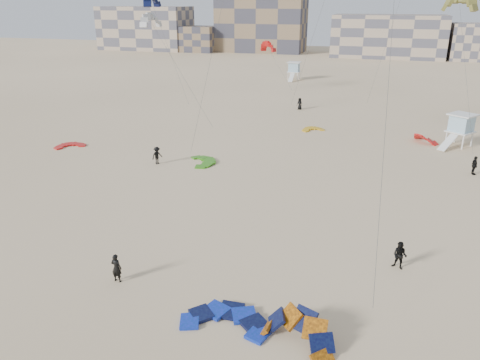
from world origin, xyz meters
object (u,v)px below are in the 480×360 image
(kite_ground_orange, at_px, (296,343))
(kite_ground_blue, at_px, (226,323))
(lifeguard_tower_near, at_px, (461,130))
(kitesurfer_main, at_px, (116,268))

(kite_ground_orange, bearing_deg, kite_ground_blue, -161.69)
(kite_ground_blue, relative_size, kite_ground_orange, 1.13)
(kite_ground_orange, xyz_separation_m, lifeguard_tower_near, (11.62, 38.79, 1.87))
(kite_ground_blue, distance_m, lifeguard_tower_near, 41.44)
(lifeguard_tower_near, bearing_deg, kite_ground_orange, -71.53)
(kite_ground_blue, bearing_deg, kite_ground_orange, -7.39)
(kite_ground_orange, distance_m, kitesurfer_main, 11.56)
(kite_ground_orange, relative_size, kitesurfer_main, 2.17)
(kite_ground_blue, height_order, kite_ground_orange, kite_ground_orange)
(lifeguard_tower_near, bearing_deg, kitesurfer_main, -86.91)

